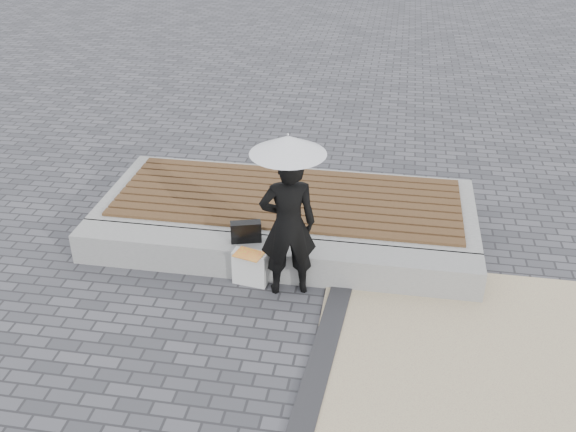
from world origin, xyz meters
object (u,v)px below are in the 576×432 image
object	(u,v)px
seating_ledge	(272,259)
woman	(288,225)
parasol	(288,145)
handbag	(246,232)
canvas_tote	(250,268)

from	to	relation	value
seating_ledge	woman	size ratio (longest dim) A/B	2.83
seating_ledge	parasol	world-z (taller)	parasol
seating_ledge	handbag	distance (m)	0.46
seating_ledge	canvas_tote	world-z (taller)	canvas_tote
parasol	handbag	distance (m)	1.49
woman	canvas_tote	xyz separation A→B (m)	(-0.46, 0.06, -0.67)
seating_ledge	parasol	distance (m)	1.71
parasol	handbag	world-z (taller)	parasol
woman	parasol	distance (m)	0.97
canvas_tote	woman	bearing A→B (deg)	0.78
parasol	canvas_tote	xyz separation A→B (m)	(-0.46, 0.06, -1.64)
woman	handbag	size ratio (longest dim) A/B	4.80
woman	parasol	bearing A→B (deg)	180.00
woman	canvas_tote	size ratio (longest dim) A/B	4.11
handbag	canvas_tote	world-z (taller)	handbag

